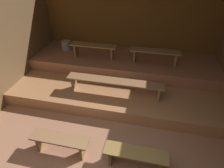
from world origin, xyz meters
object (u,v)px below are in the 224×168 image
Objects in this scene: bench_lower_center at (115,83)px; pail_middle at (66,45)px; bench_floor_left at (60,141)px; bench_floor_right at (135,156)px; bench_middle_left at (94,48)px; bench_middle_right at (155,53)px.

bench_lower_center is 8.14× the size of pail_middle.
bench_lower_center is (0.71, 1.61, 0.35)m from bench_floor_left.
bench_floor_right is 0.82× the size of bench_middle_left.
bench_lower_center is 1.73× the size of bench_middle_left.
bench_middle_right is 2.81m from pail_middle.
bench_middle_right reaches higher than bench_floor_left.
bench_floor_right is 3.30m from bench_middle_left.
bench_floor_left is 1.42m from bench_floor_right.
bench_middle_left is at bearing 119.48° from bench_floor_right.
pail_middle is at bearing 162.66° from bench_middle_left.
bench_floor_right is 1.80m from bench_lower_center.
bench_lower_center is at bearing -126.20° from bench_middle_right.
bench_middle_left and bench_middle_right have the same top height.
pail_middle is (-1.03, 0.32, -0.16)m from bench_middle_left.
bench_middle_left is at bearing 126.13° from bench_lower_center.
bench_middle_left is 1.00× the size of bench_middle_right.
bench_middle_right reaches higher than bench_lower_center.
bench_middle_right reaches higher than pail_middle.
bench_floor_left and bench_floor_right have the same top height.
bench_floor_left is at bearing 180.00° from bench_floor_right.
bench_middle_right is (0.17, 2.82, 0.65)m from bench_floor_right.
bench_lower_center is 1.53m from bench_middle_right.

